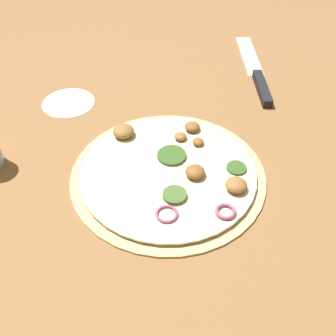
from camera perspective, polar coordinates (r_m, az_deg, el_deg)
ground_plane at (r=0.69m, az=0.00°, el=-1.05°), size 3.00×3.00×0.00m
pizza at (r=0.68m, az=0.19°, el=-0.53°), size 0.34×0.34×0.03m
knife at (r=0.95m, az=12.97°, el=12.65°), size 0.27×0.23×0.02m
flour_patch at (r=0.88m, az=-14.26°, el=9.19°), size 0.11×0.11×0.00m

